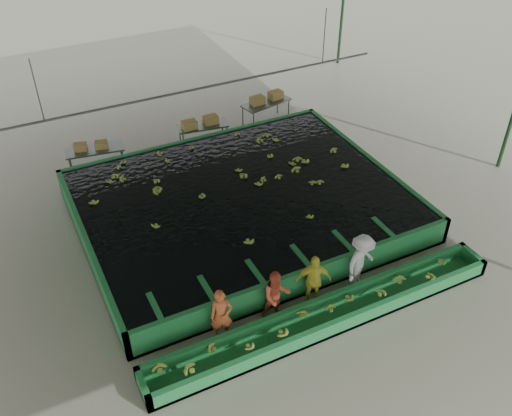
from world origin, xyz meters
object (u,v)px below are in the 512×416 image
packing_table_right (266,112)px  worker_c (313,281)px  box_stack_right (267,101)px  worker_a (221,316)px  packing_table_left (97,160)px  worker_d (361,262)px  packing_table_mid (203,135)px  worker_b (276,296)px  sorting_trough (327,316)px  box_stack_left (91,149)px  flotation_tank (242,205)px  box_stack_mid (200,126)px

packing_table_right → worker_c: bearing=-110.5°
worker_c → box_stack_right: bearing=89.9°
worker_a → worker_c: size_ratio=0.95×
worker_c → packing_table_left: (-3.53, 9.09, -0.36)m
worker_d → packing_table_mid: worker_d is taller
packing_table_right → box_stack_right: (0.05, 0.05, 0.47)m
worker_c → box_stack_right: worker_c is taller
packing_table_left → packing_table_mid: packing_table_left is taller
worker_b → sorting_trough: bearing=-24.4°
worker_c → box_stack_right: size_ratio=1.13×
packing_table_mid → box_stack_left: 4.25m
flotation_tank → sorting_trough: bearing=-90.0°
worker_b → worker_d: size_ratio=0.87×
worker_a → packing_table_left: bearing=112.0°
worker_a → packing_table_right: worker_a is taller
sorting_trough → worker_c: (0.03, 0.80, 0.57)m
worker_d → packing_table_right: (2.06, 9.59, -0.41)m
worker_b → box_stack_mid: worker_b is taller
packing_table_right → box_stack_right: bearing=44.8°
packing_table_mid → worker_c: bearing=-93.8°
flotation_tank → worker_b: bearing=-104.0°
packing_table_mid → packing_table_right: 3.03m
worker_c → packing_table_right: bearing=90.1°
packing_table_left → box_stack_mid: bearing=-0.6°
worker_b → worker_c: bearing=12.3°
packing_table_right → box_stack_mid: size_ratio=1.44×
packing_table_right → box_stack_left: (-7.21, -0.48, 0.46)m
sorting_trough → box_stack_left: (-3.60, 9.92, 0.67)m
sorting_trough → worker_a: bearing=163.0°
box_stack_left → box_stack_mid: box_stack_left is taller
worker_a → box_stack_left: size_ratio=1.33×
packing_table_left → box_stack_left: 0.47m
packing_table_left → box_stack_right: size_ratio=1.40×
box_stack_left → worker_c: bearing=-68.3°
packing_table_mid → box_stack_right: size_ratio=1.31×
worker_b → box_stack_mid: size_ratio=1.07×
flotation_tank → packing_table_left: bearing=126.2°
worker_a → packing_table_mid: (3.23, 9.07, -0.35)m
worker_c → box_stack_mid: bearing=107.4°
packing_table_left → sorting_trough: bearing=-70.5°
worker_d → packing_table_left: size_ratio=0.86×
sorting_trough → worker_b: worker_b is taller
worker_b → box_stack_right: bearing=76.2°
worker_b → worker_d: (2.62, 0.00, 0.11)m
worker_d → sorting_trough: bearing=-175.6°
packing_table_left → packing_table_right: bearing=4.0°
worker_b → packing_table_right: bearing=76.3°
flotation_tank → box_stack_left: bearing=126.8°
packing_table_left → packing_table_right: packing_table_right is taller
worker_d → packing_table_right: bearing=54.9°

